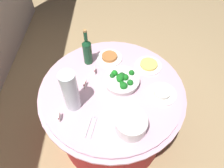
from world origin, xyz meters
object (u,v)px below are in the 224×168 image
object	(u,v)px
label_placard_rear	(59,117)
label_placard_front	(95,70)
broccoli_bowl	(121,80)
plate_stack	(131,125)
wine_bottle	(87,51)
food_plate_peanuts	(109,57)
food_plate_rice	(162,93)
decorative_fruit_vase	(71,93)
serving_tongs	(91,126)
label_placard_mid	(85,84)
food_plate_noodles	(149,65)

from	to	relation	value
label_placard_rear	label_placard_front	bearing A→B (deg)	-25.99
broccoli_bowl	label_placard_front	world-z (taller)	broccoli_bowl
broccoli_bowl	plate_stack	bearing A→B (deg)	-171.13
wine_bottle	food_plate_peanuts	size ratio (longest dim) A/B	1.53
broccoli_bowl	plate_stack	size ratio (longest dim) A/B	1.33
plate_stack	label_placard_front	bearing A→B (deg)	29.03
wine_bottle	food_plate_rice	bearing A→B (deg)	-119.62
plate_stack	wine_bottle	bearing A→B (deg)	28.57
decorative_fruit_vase	plate_stack	bearing A→B (deg)	-113.76
broccoli_bowl	label_placard_front	xyz separation A→B (m)	(0.11, 0.22, -0.01)
label_placard_front	wine_bottle	bearing A→B (deg)	26.65
food_plate_peanuts	label_placard_front	distance (m)	0.20
label_placard_front	label_placard_rear	bearing A→B (deg)	154.01
food_plate_peanuts	food_plate_rice	size ratio (longest dim) A/B	1.00
serving_tongs	label_placard_rear	world-z (taller)	label_placard_rear
label_placard_front	decorative_fruit_vase	bearing A→B (deg)	157.73
label_placard_mid	label_placard_rear	world-z (taller)	same
food_plate_noodles	label_placard_rear	distance (m)	0.84
serving_tongs	label_placard_front	bearing A→B (deg)	1.29
serving_tongs	food_plate_peanuts	world-z (taller)	food_plate_peanuts
food_plate_noodles	label_placard_front	world-z (taller)	label_placard_front
label_placard_mid	plate_stack	bearing A→B (deg)	-136.08
serving_tongs	label_placard_front	distance (m)	0.49
serving_tongs	food_plate_noodles	bearing A→B (deg)	-37.40
broccoli_bowl	label_placard_mid	bearing A→B (deg)	96.48
food_plate_rice	food_plate_noodles	bearing A→B (deg)	14.44
food_plate_rice	label_placard_front	distance (m)	0.57
label_placard_front	food_plate_rice	bearing A→B (deg)	-111.83
food_plate_peanuts	food_plate_rice	world-z (taller)	food_plate_rice
serving_tongs	food_plate_peanuts	bearing A→B (deg)	-9.13
food_plate_noodles	label_placard_rear	bearing A→B (deg)	128.08
wine_bottle	label_placard_rear	size ratio (longest dim) A/B	6.11
decorative_fruit_vase	serving_tongs	size ratio (longest dim) A/B	2.03
wine_bottle	food_plate_noodles	world-z (taller)	wine_bottle
serving_tongs	food_plate_peanuts	size ratio (longest dim) A/B	0.76
wine_bottle	label_placard_mid	xyz separation A→B (m)	(-0.27, 0.00, -0.10)
plate_stack	serving_tongs	xyz separation A→B (m)	(0.01, 0.27, -0.05)
wine_bottle	label_placard_front	world-z (taller)	wine_bottle
serving_tongs	decorative_fruit_vase	bearing A→B (deg)	39.95
wine_bottle	label_placard_rear	distance (m)	0.59
label_placard_mid	label_placard_rear	distance (m)	0.33
plate_stack	label_placard_front	size ratio (longest dim) A/B	3.82
label_placard_front	label_placard_rear	distance (m)	0.49
serving_tongs	food_plate_rice	size ratio (longest dim) A/B	0.76
wine_bottle	food_plate_rice	size ratio (longest dim) A/B	1.53
decorative_fruit_vase	food_plate_noodles	distance (m)	0.72
food_plate_rice	label_placard_mid	bearing A→B (deg)	83.76
broccoli_bowl	wine_bottle	bearing A→B (deg)	49.68
plate_stack	wine_bottle	world-z (taller)	wine_bottle
plate_stack	label_placard_mid	world-z (taller)	plate_stack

